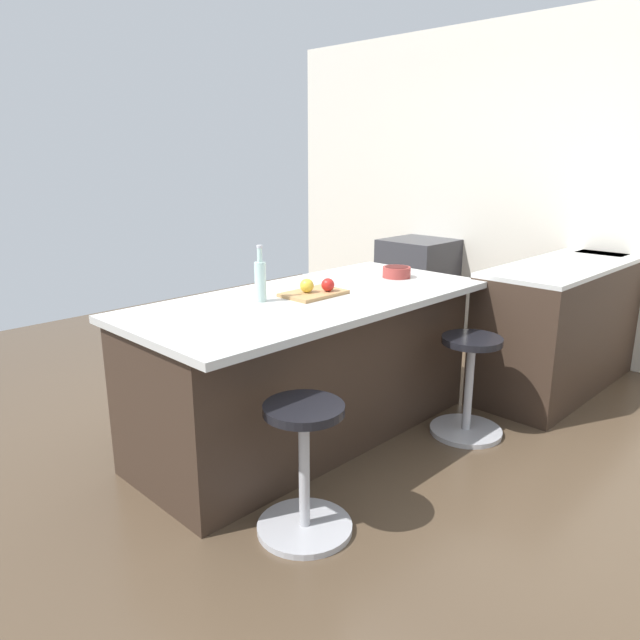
{
  "coord_description": "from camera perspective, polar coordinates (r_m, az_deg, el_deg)",
  "views": [
    {
      "loc": [
        2.14,
        2.44,
        1.67
      ],
      "look_at": [
        -0.19,
        0.14,
        0.75
      ],
      "focal_mm": 33.32,
      "sensor_mm": 36.0,
      "label": 1
    }
  ],
  "objects": [
    {
      "name": "water_bottle",
      "position": [
        3.27,
        -5.75,
        3.88
      ],
      "size": [
        0.06,
        0.06,
        0.31
      ],
      "color": "silver",
      "rests_on": "kitchen_island"
    },
    {
      "name": "kitchen_island",
      "position": [
        3.56,
        -1.11,
        -4.42
      ],
      "size": [
        2.2,
        1.01,
        0.88
      ],
      "color": "#38281E",
      "rests_on": "ground_plane"
    },
    {
      "name": "ground_plane",
      "position": [
        3.65,
        -3.73,
        -11.59
      ],
      "size": [
        7.39,
        7.39,
        0.0
      ],
      "primitive_type": "plane",
      "color": "brown"
    },
    {
      "name": "sink_cabinet",
      "position": [
        5.08,
        24.12,
        0.54
      ],
      "size": [
        2.49,
        0.6,
        1.21
      ],
      "color": "#38281E",
      "rests_on": "ground_plane"
    },
    {
      "name": "interior_partition_left",
      "position": [
        5.56,
        18.92,
        11.89
      ],
      "size": [
        0.12,
        5.23,
        2.77
      ],
      "color": "silver",
      "rests_on": "ground_plane"
    },
    {
      "name": "fruit_bowl",
      "position": [
        3.96,
        7.36,
        4.65
      ],
      "size": [
        0.18,
        0.18,
        0.07
      ],
      "color": "#993833",
      "rests_on": "kitchen_island"
    },
    {
      "name": "apple_red",
      "position": [
        3.43,
        0.76,
        3.4
      ],
      "size": [
        0.08,
        0.08,
        0.08
      ],
      "primitive_type": "sphere",
      "color": "red",
      "rests_on": "cutting_board"
    },
    {
      "name": "apple_yellow",
      "position": [
        3.4,
        -1.27,
        3.32
      ],
      "size": [
        0.08,
        0.08,
        0.08
      ],
      "primitive_type": "sphere",
      "color": "gold",
      "rests_on": "cutting_board"
    },
    {
      "name": "cutting_board",
      "position": [
        3.43,
        -0.62,
        2.56
      ],
      "size": [
        0.36,
        0.24,
        0.02
      ],
      "primitive_type": "cube",
      "color": "tan",
      "rests_on": "kitchen_island"
    },
    {
      "name": "stool_middle",
      "position": [
        2.74,
        -1.52,
        -14.47
      ],
      "size": [
        0.44,
        0.44,
        0.62
      ],
      "color": "#B7B7BC",
      "rests_on": "ground_plane"
    },
    {
      "name": "stool_by_window",
      "position": [
        3.74,
        14.09,
        -6.43
      ],
      "size": [
        0.44,
        0.44,
        0.62
      ],
      "color": "#B7B7BC",
      "rests_on": "ground_plane"
    },
    {
      "name": "oven_range",
      "position": [
        5.8,
        9.33,
        3.24
      ],
      "size": [
        0.6,
        0.61,
        0.9
      ],
      "color": "#38383D",
      "rests_on": "ground_plane"
    }
  ]
}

